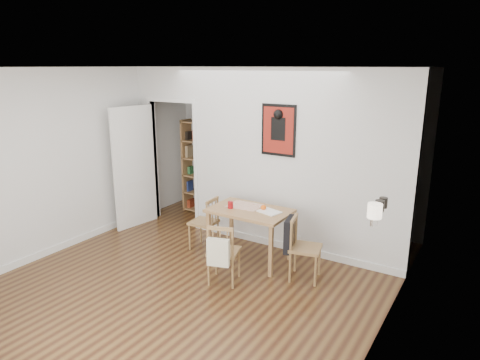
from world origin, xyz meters
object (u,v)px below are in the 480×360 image
Objects in this scene: mantel_lamp at (375,212)px; chair_right at (304,248)px; bookshelf at (202,168)px; notebook at (269,212)px; dining_table at (250,216)px; orange_fruit at (263,208)px; ceramic_jar_b at (383,203)px; chair_left at (204,223)px; chair_front at (224,252)px; fireplace at (380,265)px; ceramic_jar_a at (380,206)px; red_glass at (230,205)px.

chair_right is at bearing 143.42° from mantel_lamp.
notebook is (2.04, -1.24, -0.09)m from bookshelf.
orange_fruit reaches higher than dining_table.
chair_right is 1.52m from mantel_lamp.
ceramic_jar_b is at bearing -8.37° from dining_table.
chair_right reaches higher than chair_left.
chair_front is (0.82, -0.70, 0.01)m from chair_left.
fireplace is at bearing 85.72° from mantel_lamp.
ceramic_jar_b is at bearing -9.35° from chair_right.
chair_left is at bearing 176.62° from chair_right.
notebook is at bearing 2.97° from chair_left.
chair_front is at bearing -98.90° from orange_fruit.
bookshelf is 2.39m from notebook.
ceramic_jar_b reaches higher than dining_table.
chair_left is 6.80× the size of ceramic_jar_a.
dining_table is at bearing 0.99° from chair_left.
chair_right is 8.48× the size of red_glass.
dining_table is at bearing 155.34° from mantel_lamp.
bookshelf reaches higher than red_glass.
bookshelf reaches higher than ceramic_jar_a.
orange_fruit is 0.12m from notebook.
ceramic_jar_a is 0.13m from ceramic_jar_b.
red_glass is (-0.25, -0.09, 0.14)m from dining_table.
notebook is at bearing 150.49° from mantel_lamp.
bookshelf reaches higher than orange_fruit.
chair_right reaches higher than dining_table.
fireplace reaches higher than orange_fruit.
chair_right is 1.01m from chair_front.
notebook is (-0.58, 0.15, 0.32)m from chair_right.
red_glass is at bearing 115.83° from chair_front.
mantel_lamp reaches higher than chair_right.
fireplace is 0.62m from ceramic_jar_a.
chair_left is 1.63m from chair_right.
chair_front is at bearing -86.12° from dining_table.
notebook is at bearing 73.01° from chair_front.
fireplace is at bearing -71.41° from ceramic_jar_b.
fireplace is (2.65, -0.50, 0.22)m from chair_left.
fireplace is at bearing -21.59° from chair_right.
ceramic_jar_b reaches higher than red_glass.
bookshelf is 3.95m from ceramic_jar_a.
ceramic_jar_a reaches higher than chair_left.
red_glass is (-2.13, 0.42, 0.17)m from fireplace.
chair_front is 0.86m from notebook.
ceramic_jar_a reaches higher than fireplace.
fireplace is 0.66m from ceramic_jar_b.
ceramic_jar_b is (3.56, -1.54, 0.38)m from bookshelf.
ceramic_jar_b is (1.52, -0.31, 0.47)m from notebook.
chair_right is 7.30× the size of ceramic_jar_b.
mantel_lamp is at bearing -84.24° from ceramic_jar_b.
orange_fruit is at bearing -31.96° from bookshelf.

